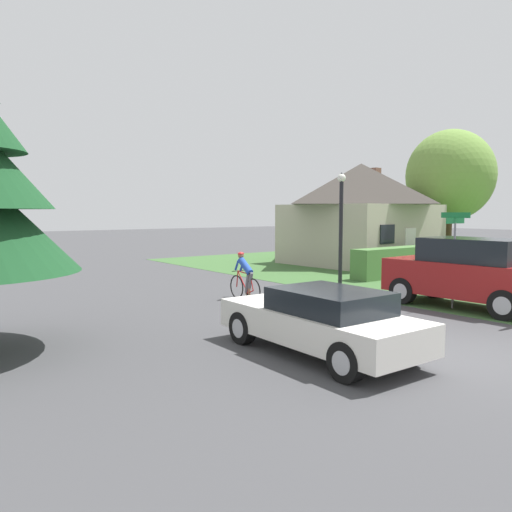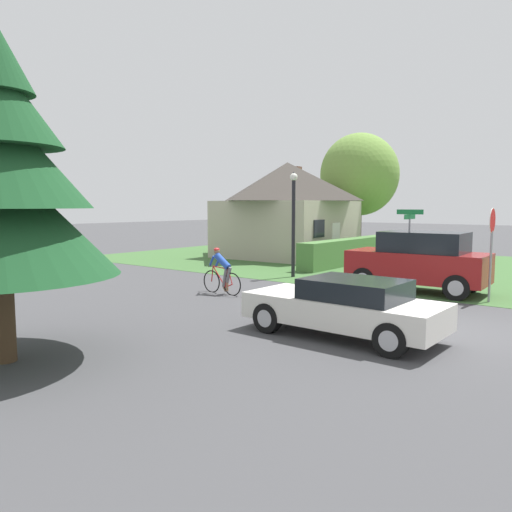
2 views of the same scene
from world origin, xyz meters
name	(u,v)px [view 1 (image 1 of 2)]	position (x,y,z in m)	size (l,w,h in m)	color
ground_plane	(455,356)	(0.00, 0.00, 0.00)	(140.00, 140.00, 0.00)	#424244
cottage_house	(360,212)	(12.01, 12.96, 2.80)	(7.77, 7.05, 5.40)	#B2A893
hedge_row	(427,259)	(11.22, 8.21, 0.64)	(9.46, 0.90, 1.28)	#4C7A3D
sedan_left_lane	(321,321)	(-2.03, 1.67, 0.68)	(1.91, 4.45, 1.32)	silver
cyclist	(245,277)	(0.33, 7.50, 0.73)	(0.44, 1.72, 1.55)	black
parked_suv_right	(468,273)	(4.73, 2.52, 1.04)	(2.23, 4.56, 2.05)	maroon
street_lamp	(341,218)	(5.05, 7.84, 2.56)	(0.31, 0.31, 4.29)	black
street_name_sign	(455,243)	(4.32, 2.72, 1.93)	(0.90, 0.90, 2.79)	gray
deciduous_tree_right	(450,176)	(18.24, 11.55, 4.94)	(5.09, 5.09, 7.63)	#4C3823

